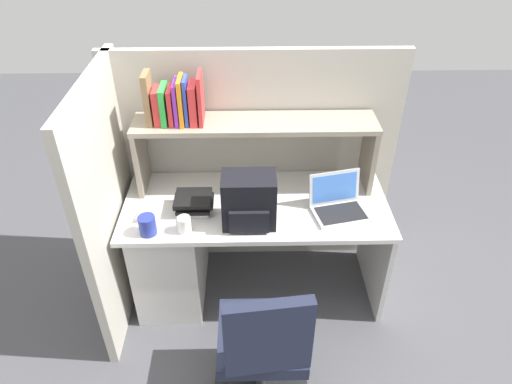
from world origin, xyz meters
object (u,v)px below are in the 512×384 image
Objects in this scene: laptop at (338,204)px; paper_cup at (185,225)px; office_chair at (263,353)px; snack_canister at (147,225)px; computer_mouse at (143,216)px; backpack at (249,201)px.

laptop reaches higher than paper_cup.
laptop is 0.95m from office_chair.
laptop is 3.14× the size of snack_canister.
office_chair is (0.62, -0.55, -0.39)m from snack_canister.
snack_canister is at bearing -60.59° from computer_mouse.
office_chair reaches higher than computer_mouse.
backpack reaches higher than paper_cup.
laptop is 1.15× the size of backpack.
office_chair is (0.06, -0.64, -0.49)m from backpack.
paper_cup is at bearing -16.87° from computer_mouse.
paper_cup is 0.84× the size of snack_canister.
laptop is at bearing 10.50° from backpack.
backpack is at bearing 11.43° from paper_cup.
backpack is at bearing 8.59° from snack_canister.
backpack is at bearing -169.50° from laptop.
backpack is 0.38m from paper_cup.
paper_cup is (-0.88, -0.17, -0.00)m from laptop.
backpack is 3.23× the size of paper_cup.
computer_mouse is at bearing -51.85° from office_chair.
computer_mouse is at bearing 110.87° from snack_canister.
backpack is 0.80m from office_chair.
snack_canister is at bearing -47.93° from office_chair.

